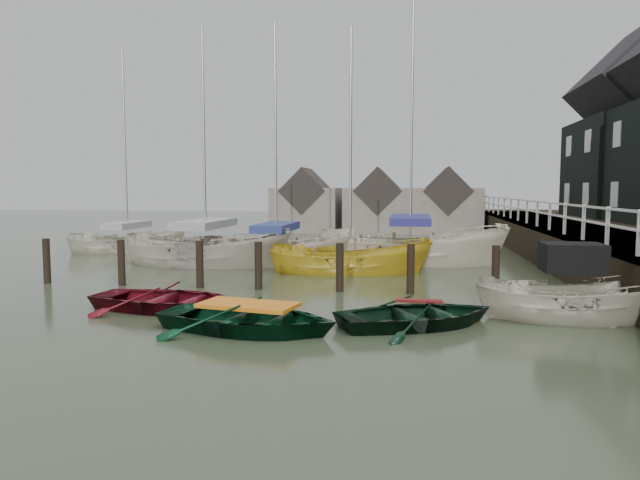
% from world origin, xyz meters
% --- Properties ---
extents(ground, '(120.00, 120.00, 0.00)m').
position_xyz_m(ground, '(0.00, 0.00, 0.00)').
color(ground, '#2E3824').
rests_on(ground, ground).
extents(pier, '(3.04, 32.00, 2.70)m').
position_xyz_m(pier, '(9.48, 10.00, 0.71)').
color(pier, black).
rests_on(pier, ground).
extents(mooring_pilings, '(13.72, 0.22, 1.80)m').
position_xyz_m(mooring_pilings, '(-1.11, 3.00, 0.50)').
color(mooring_pilings, black).
rests_on(mooring_pilings, ground).
extents(far_sheds, '(14.00, 4.08, 4.39)m').
position_xyz_m(far_sheds, '(0.83, 26.00, 1.86)').
color(far_sheds, '#665B51').
rests_on(far_sheds, ground).
extents(rowboat_red, '(4.07, 3.10, 0.79)m').
position_xyz_m(rowboat_red, '(-2.63, -0.12, 0.00)').
color(rowboat_red, '#560C16').
rests_on(rowboat_red, ground).
extents(rowboat_green, '(4.31, 3.44, 0.80)m').
position_xyz_m(rowboat_green, '(-0.11, -1.82, 0.00)').
color(rowboat_green, black).
rests_on(rowboat_green, ground).
extents(rowboat_dkgreen, '(4.36, 3.92, 0.74)m').
position_xyz_m(rowboat_dkgreen, '(3.39, -0.78, 0.00)').
color(rowboat_dkgreen, black).
rests_on(rowboat_dkgreen, ground).
extents(motorboat, '(4.25, 1.61, 2.54)m').
position_xyz_m(motorboat, '(6.80, 0.29, 0.10)').
color(motorboat, beige).
rests_on(motorboat, ground).
extents(sailboat_a, '(7.10, 3.13, 10.36)m').
position_xyz_m(sailboat_a, '(-4.65, 7.95, 0.06)').
color(sailboat_a, beige).
rests_on(sailboat_a, ground).
extents(sailboat_b, '(6.27, 2.57, 10.47)m').
position_xyz_m(sailboat_b, '(-2.07, 8.86, 0.06)').
color(sailboat_b, beige).
rests_on(sailboat_b, ground).
extents(sailboat_c, '(5.92, 2.67, 9.56)m').
position_xyz_m(sailboat_c, '(1.09, 6.81, 0.01)').
color(sailboat_c, gold).
rests_on(sailboat_c, ground).
extents(sailboat_d, '(7.80, 3.59, 13.25)m').
position_xyz_m(sailboat_d, '(3.16, 9.79, 0.06)').
color(sailboat_d, silver).
rests_on(sailboat_d, ground).
extents(sailboat_e, '(5.71, 3.88, 10.26)m').
position_xyz_m(sailboat_e, '(-9.90, 11.76, 0.07)').
color(sailboat_e, beige).
rests_on(sailboat_e, ground).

